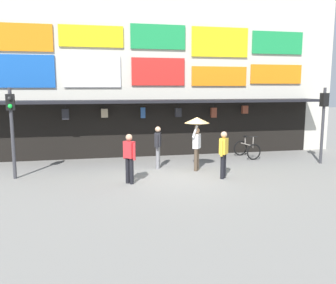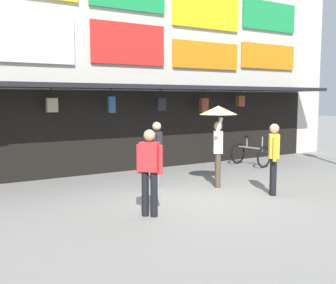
% 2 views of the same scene
% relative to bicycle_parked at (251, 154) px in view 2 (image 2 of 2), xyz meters
% --- Properties ---
extents(ground_plane, '(80.00, 80.00, 0.00)m').
position_rel_bicycle_parked_xyz_m(ground_plane, '(-3.90, -2.68, -0.39)').
color(ground_plane, gray).
extents(shopfront, '(18.00, 2.60, 8.00)m').
position_rel_bicycle_parked_xyz_m(shopfront, '(-3.91, 1.89, 3.57)').
color(shopfront, beige).
rests_on(shopfront, ground).
extents(bicycle_parked, '(0.89, 1.26, 1.05)m').
position_rel_bicycle_parked_xyz_m(bicycle_parked, '(0.00, 0.00, 0.00)').
color(bicycle_parked, black).
rests_on(bicycle_parked, ground).
extents(pedestrian_in_red, '(0.40, 0.43, 1.68)m').
position_rel_bicycle_parked_xyz_m(pedestrian_in_red, '(-2.44, -3.36, 0.55)').
color(pedestrian_in_red, black).
rests_on(pedestrian_in_red, ground).
extents(pedestrian_in_purple, '(0.40, 0.42, 1.68)m').
position_rel_bicycle_parked_xyz_m(pedestrian_in_purple, '(-5.77, -3.37, 0.55)').
color(pedestrian_in_purple, black).
rests_on(pedestrian_in_purple, ground).
extents(pedestrian_with_umbrella, '(0.96, 0.96, 2.08)m').
position_rel_bicycle_parked_xyz_m(pedestrian_with_umbrella, '(-3.02, -2.01, 1.25)').
color(pedestrian_with_umbrella, brown).
rests_on(pedestrian_with_umbrella, ground).
extents(pedestrian_in_blue, '(0.33, 0.51, 1.68)m').
position_rel_bicycle_parked_xyz_m(pedestrian_in_blue, '(-4.41, -1.30, 0.55)').
color(pedestrian_in_blue, gray).
rests_on(pedestrian_in_blue, ground).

